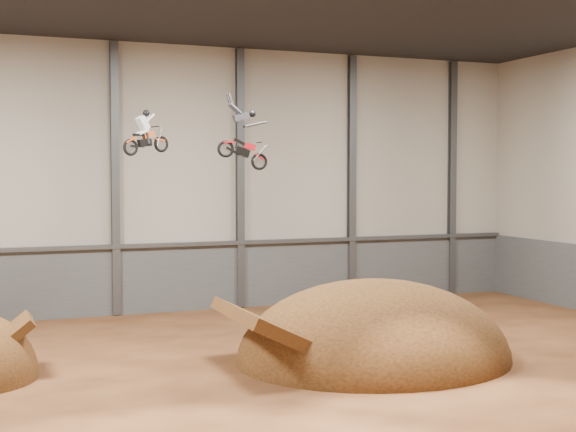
# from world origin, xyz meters

# --- Properties ---
(floor) EXTENTS (40.00, 40.00, 0.00)m
(floor) POSITION_xyz_m (0.00, 0.00, 0.00)
(floor) COLOR #452412
(floor) RESTS_ON ground
(back_wall) EXTENTS (40.00, 0.10, 14.00)m
(back_wall) POSITION_xyz_m (0.00, 15.00, 7.00)
(back_wall) COLOR #ACA599
(back_wall) RESTS_ON ground
(lower_band_back) EXTENTS (39.80, 0.18, 3.50)m
(lower_band_back) POSITION_xyz_m (0.00, 14.90, 1.75)
(lower_band_back) COLOR #4F5357
(lower_band_back) RESTS_ON ground
(steel_rail) EXTENTS (39.80, 0.35, 0.20)m
(steel_rail) POSITION_xyz_m (0.00, 14.75, 3.55)
(steel_rail) COLOR #47494F
(steel_rail) RESTS_ON lower_band_back
(steel_column_2) EXTENTS (0.40, 0.36, 13.90)m
(steel_column_2) POSITION_xyz_m (-3.33, 14.80, 7.00)
(steel_column_2) COLOR #47494F
(steel_column_2) RESTS_ON ground
(steel_column_3) EXTENTS (0.40, 0.36, 13.90)m
(steel_column_3) POSITION_xyz_m (3.33, 14.80, 7.00)
(steel_column_3) COLOR #47494F
(steel_column_3) RESTS_ON ground
(steel_column_4) EXTENTS (0.40, 0.36, 13.90)m
(steel_column_4) POSITION_xyz_m (10.00, 14.80, 7.00)
(steel_column_4) COLOR #47494F
(steel_column_4) RESTS_ON ground
(steel_column_5) EXTENTS (0.40, 0.36, 13.90)m
(steel_column_5) POSITION_xyz_m (16.67, 14.80, 7.00)
(steel_column_5) COLOR #47494F
(steel_column_5) RESTS_ON ground
(landing_ramp) EXTENTS (10.89, 9.63, 6.28)m
(landing_ramp) POSITION_xyz_m (4.42, 1.22, 0.00)
(landing_ramp) COLOR #39200E
(landing_ramp) RESTS_ON ground
(fmx_rider_a) EXTENTS (2.54, 1.67, 2.22)m
(fmx_rider_a) POSITION_xyz_m (-3.27, 6.96, 9.07)
(fmx_rider_a) COLOR #D44F1C
(fmx_rider_b) EXTENTS (3.47, 0.98, 3.19)m
(fmx_rider_b) POSITION_xyz_m (-0.29, 3.62, 8.87)
(fmx_rider_b) COLOR #AC111B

